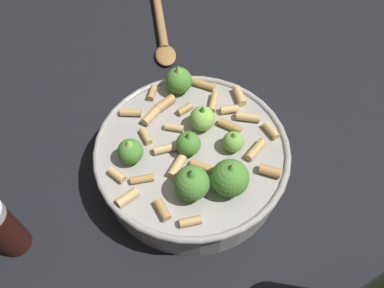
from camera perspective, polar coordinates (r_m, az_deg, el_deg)
ground_plane at (r=0.55m, az=0.00°, el=-3.93°), size 2.40×2.40×0.00m
cooking_pan at (r=0.51m, az=0.06°, el=-1.93°), size 0.26×0.26×0.11m
pepper_shaker at (r=0.51m, az=-26.53°, el=-11.21°), size 0.04×0.04×0.10m
wooden_spoon at (r=0.75m, az=-4.68°, el=17.32°), size 0.23×0.14×0.02m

